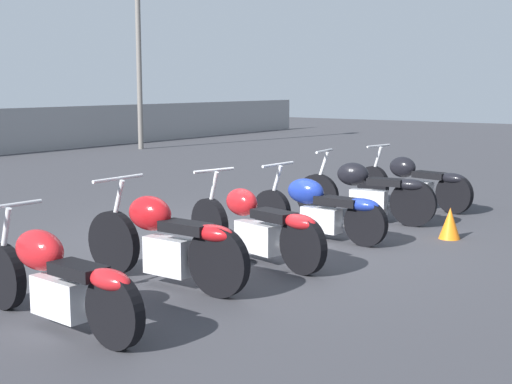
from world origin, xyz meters
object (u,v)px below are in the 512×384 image
object	(u,v)px
motorcycle_slot_1	(165,240)
traffic_cone_far	(450,223)
motorcycle_slot_0	(56,278)
motorcycle_slot_3	(319,208)
light_pole_left	(138,14)
motorcycle_slot_2	(256,225)
motorcycle_slot_5	(414,182)
motorcycle_slot_4	(366,192)

from	to	relation	value
motorcycle_slot_1	traffic_cone_far	bearing A→B (deg)	-21.72
motorcycle_slot_0	motorcycle_slot_3	world-z (taller)	motorcycle_slot_0
light_pole_left	motorcycle_slot_1	distance (m)	15.86
motorcycle_slot_1	motorcycle_slot_3	world-z (taller)	motorcycle_slot_1
motorcycle_slot_2	traffic_cone_far	xyz separation A→B (m)	(2.42, -1.35, -0.21)
motorcycle_slot_5	motorcycle_slot_0	bearing A→B (deg)	-169.50
motorcycle_slot_1	motorcycle_slot_5	bearing A→B (deg)	-1.53
motorcycle_slot_4	traffic_cone_far	distance (m)	1.48
motorcycle_slot_4	motorcycle_slot_5	size ratio (longest dim) A/B	0.98
motorcycle_slot_4	motorcycle_slot_5	distance (m)	1.54
motorcycle_slot_5	traffic_cone_far	bearing A→B (deg)	-134.81
motorcycle_slot_3	motorcycle_slot_4	xyz separation A→B (m)	(1.39, 0.04, 0.03)
motorcycle_slot_2	motorcycle_slot_5	size ratio (longest dim) A/B	1.02
light_pole_left	traffic_cone_far	distance (m)	14.91
motorcycle_slot_1	motorcycle_slot_4	world-z (taller)	motorcycle_slot_1
motorcycle_slot_1	motorcycle_slot_2	world-z (taller)	motorcycle_slot_1
motorcycle_slot_3	traffic_cone_far	size ratio (longest dim) A/B	4.96
motorcycle_slot_0	motorcycle_slot_3	bearing A→B (deg)	4.06
motorcycle_slot_2	traffic_cone_far	world-z (taller)	motorcycle_slot_2
motorcycle_slot_2	motorcycle_slot_5	xyz separation A→B (m)	(4.36, -0.02, 0.01)
traffic_cone_far	motorcycle_slot_2	bearing A→B (deg)	150.89
light_pole_left	motorcycle_slot_5	distance (m)	12.86
motorcycle_slot_1	motorcycle_slot_3	size ratio (longest dim) A/B	1.03
motorcycle_slot_0	motorcycle_slot_4	size ratio (longest dim) A/B	1.01
motorcycle_slot_0	motorcycle_slot_2	world-z (taller)	motorcycle_slot_2
motorcycle_slot_2	traffic_cone_far	bearing A→B (deg)	-15.96
motorcycle_slot_1	motorcycle_slot_3	bearing A→B (deg)	-2.58
motorcycle_slot_1	traffic_cone_far	xyz separation A→B (m)	(3.73, -1.50, -0.26)
motorcycle_slot_0	motorcycle_slot_3	size ratio (longest dim) A/B	1.05
motorcycle_slot_3	motorcycle_slot_5	size ratio (longest dim) A/B	0.94
light_pole_left	motorcycle_slot_4	world-z (taller)	light_pole_left
motorcycle_slot_2	motorcycle_slot_3	size ratio (longest dim) A/B	1.08
motorcycle_slot_1	motorcycle_slot_4	distance (m)	4.13
motorcycle_slot_2	motorcycle_slot_5	bearing A→B (deg)	12.95
motorcycle_slot_0	traffic_cone_far	world-z (taller)	motorcycle_slot_0
motorcycle_slot_1	motorcycle_slot_3	distance (m)	2.75
motorcycle_slot_3	motorcycle_slot_4	world-z (taller)	motorcycle_slot_4
motorcycle_slot_4	traffic_cone_far	world-z (taller)	motorcycle_slot_4
motorcycle_slot_2	motorcycle_slot_4	bearing A→B (deg)	14.37
motorcycle_slot_4	traffic_cone_far	xyz separation A→B (m)	(-0.40, -1.41, -0.24)
motorcycle_slot_2	motorcycle_slot_3	xyz separation A→B (m)	(1.43, 0.02, -0.00)
light_pole_left	motorcycle_slot_0	bearing A→B (deg)	-137.63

